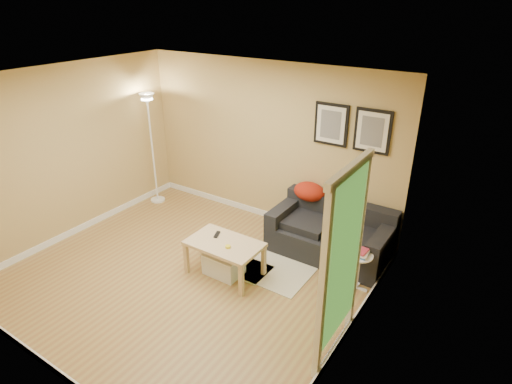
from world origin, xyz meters
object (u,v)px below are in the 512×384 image
at_px(coffee_table, 225,258).
at_px(side_table, 358,272).
at_px(sofa, 330,231).
at_px(storage_bin, 224,263).
at_px(book_stack, 362,253).
at_px(floor_lamp, 153,153).

relative_size(coffee_table, side_table, 1.92).
xyz_separation_m(sofa, storage_bin, (-0.99, -1.23, -0.22)).
bearing_deg(side_table, book_stack, 7.93).
bearing_deg(storage_bin, floor_lamp, 154.81).
distance_m(coffee_table, side_table, 1.75).
xyz_separation_m(storage_bin, side_table, (1.63, 0.68, 0.10)).
distance_m(storage_bin, side_table, 1.77).
height_order(storage_bin, book_stack, book_stack).
height_order(sofa, floor_lamp, floor_lamp).
bearing_deg(floor_lamp, coffee_table, -24.92).
height_order(coffee_table, side_table, side_table).
bearing_deg(sofa, floor_lamp, -178.14).
bearing_deg(sofa, coffee_table, -128.31).
bearing_deg(storage_bin, sofa, 51.35).
relative_size(side_table, floor_lamp, 0.26).
xyz_separation_m(storage_bin, floor_lamp, (-2.39, 1.13, 0.78)).
bearing_deg(coffee_table, storage_bin, -161.04).
bearing_deg(sofa, side_table, -40.68).
bearing_deg(storage_bin, side_table, 22.82).
height_order(coffee_table, book_stack, book_stack).
bearing_deg(side_table, sofa, 139.32).
distance_m(sofa, side_table, 0.85).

